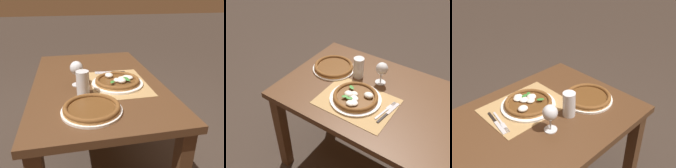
{
  "view_description": "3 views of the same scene",
  "coord_description": "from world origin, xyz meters",
  "views": [
    {
      "loc": [
        -1.35,
        0.17,
        1.28
      ],
      "look_at": [
        -0.22,
        -0.06,
        0.79
      ],
      "focal_mm": 35.0,
      "sensor_mm": 36.0,
      "label": 1
    },
    {
      "loc": [
        0.49,
        -1.19,
        1.81
      ],
      "look_at": [
        -0.26,
        -0.09,
        0.78
      ],
      "focal_mm": 42.0,
      "sensor_mm": 36.0,
      "label": 2
    },
    {
      "loc": [
        0.61,
        0.93,
        1.65
      ],
      "look_at": [
        -0.34,
        -0.05,
        0.83
      ],
      "focal_mm": 42.0,
      "sensor_mm": 36.0,
      "label": 3
    }
  ],
  "objects": [
    {
      "name": "ground_plane",
      "position": [
        0.0,
        0.0,
        0.0
      ],
      "size": [
        24.0,
        24.0,
        0.0
      ],
      "primitive_type": "plane",
      "color": "#382D26"
    },
    {
      "name": "dining_table",
      "position": [
        0.0,
        0.0,
        0.63
      ],
      "size": [
        1.3,
        0.81,
        0.74
      ],
      "color": "#4C301C",
      "rests_on": "ground"
    },
    {
      "name": "paper_placemat",
      "position": [
        -0.1,
        -0.13,
        0.74
      ],
      "size": [
        0.47,
        0.35,
        0.0
      ],
      "primitive_type": "cube",
      "color": "#A88451",
      "rests_on": "dining_table"
    },
    {
      "name": "pizza_near",
      "position": [
        -0.11,
        -0.12,
        0.76
      ],
      "size": [
        0.32,
        0.32,
        0.05
      ],
      "color": "white",
      "rests_on": "paper_placemat"
    },
    {
      "name": "pizza_far",
      "position": [
        -0.42,
        0.08,
        0.76
      ],
      "size": [
        0.3,
        0.3,
        0.04
      ],
      "color": "white",
      "rests_on": "dining_table"
    },
    {
      "name": "wine_glass",
      "position": [
        -0.07,
        0.13,
        0.85
      ],
      "size": [
        0.08,
        0.08,
        0.16
      ],
      "color": "silver",
      "rests_on": "dining_table"
    },
    {
      "name": "pint_glass",
      "position": [
        -0.23,
        0.1,
        0.81
      ],
      "size": [
        0.07,
        0.07,
        0.15
      ],
      "color": "silver",
      "rests_on": "dining_table"
    },
    {
      "name": "fork",
      "position": [
        0.09,
        -0.1,
        0.75
      ],
      "size": [
        0.05,
        0.2,
        0.0
      ],
      "color": "#B7B7BC",
      "rests_on": "paper_placemat"
    },
    {
      "name": "knife",
      "position": [
        0.11,
        -0.11,
        0.75
      ],
      "size": [
        0.05,
        0.22,
        0.01
      ],
      "color": "black",
      "rests_on": "paper_placemat"
    }
  ]
}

